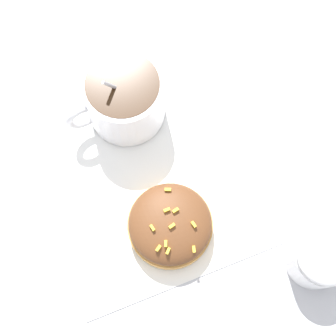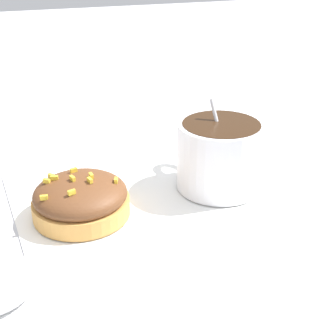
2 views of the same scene
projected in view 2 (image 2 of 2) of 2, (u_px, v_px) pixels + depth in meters
ground_plane at (155, 203)px, 0.49m from camera, size 3.00×3.00×0.00m
paper_napkin at (155, 202)px, 0.49m from camera, size 0.30×0.28×0.00m
coffee_cup at (219, 152)px, 0.51m from camera, size 0.09×0.12×0.10m
frosted_pastry at (81, 199)px, 0.46m from camera, size 0.10×0.10×0.04m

